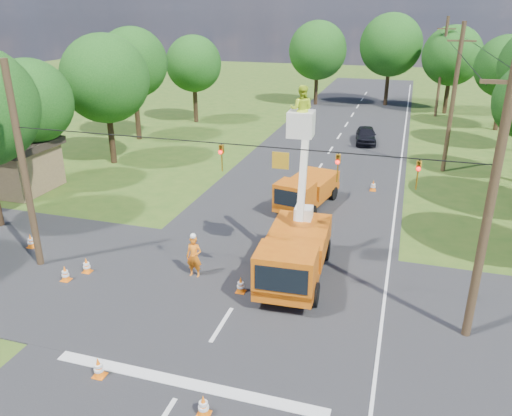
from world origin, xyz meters
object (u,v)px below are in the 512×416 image
(traffic_cone_2, at_px, (284,237))
(second_truck, at_px, (307,191))
(traffic_cone_0, at_px, (99,368))
(tree_far_b, at_px, (391,45))
(pole_right_near, at_px, (491,201))
(traffic_cone_8, at_px, (241,285))
(tree_left_c, at_px, (30,102))
(traffic_cone_1, at_px, (203,406))
(traffic_cone_7, at_px, (373,186))
(tree_left_f, at_px, (194,64))
(pole_right_mid, at_px, (453,98))
(tree_far_c, at_px, (452,56))
(bucket_truck, at_px, (295,242))
(shed, at_px, (9,164))
(traffic_cone_6, at_px, (31,241))
(ground_worker, at_px, (194,257))
(tree_left_e, at_px, (133,63))
(pole_left, at_px, (24,169))
(tree_far_a, at_px, (318,50))
(distant_car, at_px, (366,135))
(traffic_cone_4, at_px, (87,265))
(tree_left_d, at_px, (105,79))
(traffic_cone_5, at_px, (65,274))
(traffic_cone_3, at_px, (312,218))
(pole_right_far, at_px, (442,67))
(tree_right_e, at_px, (507,67))

(traffic_cone_2, bearing_deg, second_truck, 89.14)
(traffic_cone_0, distance_m, tree_far_b, 51.41)
(pole_right_near, bearing_deg, traffic_cone_8, 177.68)
(traffic_cone_0, height_order, tree_left_c, tree_left_c)
(traffic_cone_1, relative_size, traffic_cone_7, 1.00)
(tree_left_f, bearing_deg, second_truck, -52.01)
(pole_right_mid, bearing_deg, tree_far_c, 87.40)
(traffic_cone_0, height_order, traffic_cone_7, same)
(bucket_truck, relative_size, shed, 1.47)
(traffic_cone_2, height_order, traffic_cone_8, same)
(traffic_cone_6, bearing_deg, pole_right_mid, 43.78)
(second_truck, xyz_separation_m, tree_far_b, (2.40, 34.72, 5.76))
(bucket_truck, bearing_deg, traffic_cone_7, 76.28)
(bucket_truck, xyz_separation_m, ground_worker, (-4.16, -1.03, -0.78))
(traffic_cone_0, relative_size, tree_left_e, 0.08)
(traffic_cone_7, xyz_separation_m, pole_left, (-13.59, -14.28, 4.14))
(traffic_cone_6, xyz_separation_m, pole_right_mid, (19.54, 18.73, 4.75))
(tree_far_b, bearing_deg, traffic_cone_8, -93.91)
(traffic_cone_2, bearing_deg, tree_far_a, 98.34)
(traffic_cone_1, bearing_deg, second_truck, 91.52)
(distant_car, bearing_deg, traffic_cone_0, -105.83)
(bucket_truck, relative_size, pole_right_mid, 0.81)
(traffic_cone_4, relative_size, tree_left_d, 0.08)
(tree_far_c, bearing_deg, tree_left_e, -142.75)
(ground_worker, xyz_separation_m, traffic_cone_5, (-5.08, -1.98, -0.59))
(traffic_cone_1, distance_m, tree_left_c, 23.77)
(tree_left_d, height_order, tree_left_e, tree_left_e)
(traffic_cone_8, bearing_deg, ground_worker, 163.24)
(traffic_cone_6, bearing_deg, traffic_cone_3, 28.35)
(pole_right_mid, bearing_deg, shed, -155.64)
(traffic_cone_5, bearing_deg, tree_far_c, 68.44)
(bucket_truck, relative_size, second_truck, 1.43)
(tree_far_c, bearing_deg, pole_right_far, -116.57)
(pole_right_near, bearing_deg, tree_far_b, 96.97)
(pole_right_near, xyz_separation_m, tree_far_b, (-5.50, 45.00, 1.70))
(tree_left_c, bearing_deg, tree_left_d, 75.96)
(ground_worker, relative_size, tree_left_c, 0.23)
(traffic_cone_7, distance_m, pole_right_near, 15.68)
(tree_right_e, bearing_deg, tree_left_d, -145.22)
(traffic_cone_0, relative_size, shed, 0.13)
(traffic_cone_8, xyz_separation_m, tree_far_c, (9.55, 41.65, 5.70))
(pole_right_near, bearing_deg, traffic_cone_0, -153.12)
(traffic_cone_5, bearing_deg, traffic_cone_6, 148.35)
(bucket_truck, distance_m, pole_left, 11.80)
(tree_right_e, bearing_deg, tree_far_a, 156.95)
(tree_far_a, height_order, tree_far_b, tree_far_b)
(pole_right_mid, bearing_deg, traffic_cone_6, -136.22)
(ground_worker, relative_size, traffic_cone_2, 2.66)
(bucket_truck, bearing_deg, traffic_cone_4, -169.39)
(traffic_cone_3, height_order, traffic_cone_7, same)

